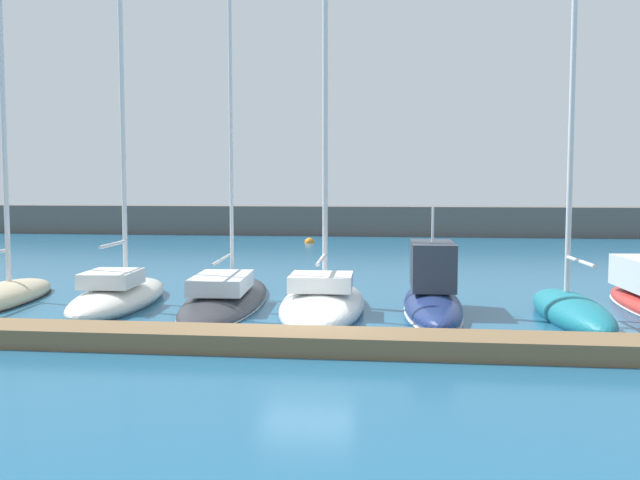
% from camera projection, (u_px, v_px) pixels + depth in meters
% --- Properties ---
extents(ground_plane, '(120.00, 120.00, 0.00)m').
position_uv_depth(ground_plane, '(307.00, 334.00, 19.23)').
color(ground_plane, '#1E567A').
extents(dock_pier, '(34.37, 1.54, 0.48)m').
position_uv_depth(dock_pier, '(297.00, 341.00, 17.32)').
color(dock_pier, brown).
rests_on(dock_pier, ground_plane).
extents(breakwater_seawall, '(108.00, 3.40, 2.29)m').
position_uv_depth(breakwater_seawall, '(372.00, 220.00, 56.41)').
color(breakwater_seawall, '#5B5651').
rests_on(breakwater_seawall, ground_plane).
extents(sailboat_ivory_third, '(2.73, 7.42, 13.94)m').
position_uv_depth(sailboat_ivory_third, '(119.00, 293.00, 23.71)').
color(sailboat_ivory_third, silver).
rests_on(sailboat_ivory_third, ground_plane).
extents(sailboat_charcoal_fourth, '(3.20, 9.93, 19.95)m').
position_uv_depth(sailboat_charcoal_fourth, '(226.00, 296.00, 24.02)').
color(sailboat_charcoal_fourth, '#2D2D33').
rests_on(sailboat_charcoal_fourth, ground_plane).
extents(sailboat_white_fifth, '(2.91, 8.21, 12.92)m').
position_uv_depth(sailboat_white_fifth, '(323.00, 300.00, 22.67)').
color(sailboat_white_fifth, white).
rests_on(sailboat_white_fifth, ground_plane).
extents(motorboat_navy_sixth, '(1.98, 7.34, 3.61)m').
position_uv_depth(motorboat_navy_sixth, '(432.00, 294.00, 22.55)').
color(motorboat_navy_sixth, navy).
rests_on(motorboat_navy_sixth, ground_plane).
extents(sailboat_teal_seventh, '(2.06, 6.36, 13.22)m').
position_uv_depth(sailboat_teal_seventh, '(571.00, 305.00, 21.12)').
color(sailboat_teal_seventh, '#19707F').
rests_on(sailboat_teal_seventh, ground_plane).
extents(mooring_buoy_orange, '(0.69, 0.69, 0.69)m').
position_uv_depth(mooring_buoy_orange, '(309.00, 243.00, 48.99)').
color(mooring_buoy_orange, orange).
rests_on(mooring_buoy_orange, ground_plane).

